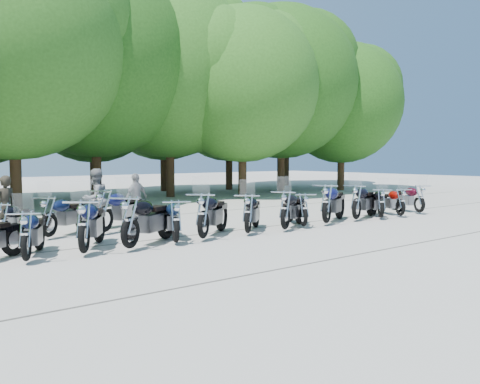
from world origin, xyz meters
TOP-DOWN VIEW (x-y plane):
  - ground at (0.00, 0.00)m, footprint 90.00×90.00m
  - tree_3 at (-3.57, 11.24)m, footprint 8.70×8.70m
  - tree_4 at (0.54, 13.09)m, footprint 9.13×9.13m
  - tree_5 at (4.61, 13.20)m, footprint 9.04×9.04m
  - tree_6 at (7.55, 10.82)m, footprint 8.00×8.00m
  - tree_7 at (11.20, 11.78)m, footprint 8.79×8.79m
  - tree_8 at (15.83, 11.20)m, footprint 7.53×7.53m
  - tree_12 at (1.80, 16.47)m, footprint 7.88×7.88m
  - tree_13 at (6.69, 17.47)m, footprint 8.31×8.31m
  - tree_14 at (10.68, 16.09)m, footprint 8.02×8.02m
  - tree_15 at (16.61, 17.02)m, footprint 9.67×9.67m
  - motorcycle_1 at (-6.22, 0.45)m, footprint 1.50×2.17m
  - motorcycle_2 at (-5.03, 0.49)m, footprint 1.94×2.43m
  - motorcycle_3 at (-4.00, 0.40)m, footprint 2.49×2.01m
  - motorcycle_4 at (-2.79, 0.47)m, footprint 1.50×2.26m
  - motorcycle_5 at (-1.93, 0.54)m, footprint 2.37×2.10m
  - motorcycle_6 at (-0.49, 0.54)m, footprint 2.12×2.03m
  - motorcycle_7 at (0.79, 0.43)m, footprint 2.37×1.80m
  - motorcycle_8 at (1.68, 0.59)m, footprint 1.55×2.14m
  - motorcycle_9 at (2.67, 0.57)m, footprint 2.63×1.90m
  - motorcycle_10 at (4.20, 0.65)m, footprint 2.52×1.58m
  - motorcycle_11 at (5.19, 0.41)m, footprint 1.93×1.96m
  - motorcycle_12 at (6.25, 0.38)m, footprint 1.47×2.09m
  - motorcycle_13 at (7.65, 0.52)m, footprint 1.46×2.24m
  - motorcycle_14 at (-6.01, 3.15)m, footprint 1.75×1.97m
  - motorcycle_15 at (-4.89, 3.20)m, footprint 2.18×1.88m
  - motorcycle_16 at (-3.43, 3.09)m, footprint 2.48×1.95m
  - rider_0 at (-5.70, 4.19)m, footprint 0.68×0.53m
  - rider_1 at (-3.26, 4.14)m, footprint 1.04×0.93m
  - rider_2 at (-1.52, 4.99)m, footprint 1.00×0.66m

SIDE VIEW (x-z plane):
  - ground at x=0.00m, z-range 0.00..0.00m
  - motorcycle_14 at x=-6.01m, z-range 0.00..1.14m
  - motorcycle_12 at x=6.25m, z-range 0.00..1.15m
  - motorcycle_8 at x=1.68m, z-range 0.00..1.18m
  - motorcycle_1 at x=-6.22m, z-range 0.00..1.19m
  - motorcycle_11 at x=5.19m, z-range 0.00..1.19m
  - motorcycle_13 at x=7.65m, z-range 0.00..1.22m
  - motorcycle_4 at x=-2.79m, z-range 0.00..1.23m
  - motorcycle_15 at x=-4.89m, z-range 0.00..1.26m
  - motorcycle_6 at x=-0.49m, z-range 0.00..1.27m
  - motorcycle_7 at x=0.79m, z-range 0.00..1.32m
  - motorcycle_10 at x=4.20m, z-range 0.00..1.37m
  - motorcycle_2 at x=-5.03m, z-range 0.00..1.37m
  - motorcycle_5 at x=-1.93m, z-range 0.00..1.38m
  - motorcycle_16 at x=-3.43m, z-range 0.00..1.39m
  - motorcycle_3 at x=-4.00m, z-range 0.00..1.41m
  - motorcycle_9 at x=2.67m, z-range 0.00..1.45m
  - rider_2 at x=-1.52m, z-range 0.00..1.58m
  - rider_0 at x=-5.70m, z-range 0.00..1.63m
  - rider_1 at x=-3.26m, z-range 0.00..1.77m
  - tree_8 at x=15.83m, z-range 0.85..10.10m
  - tree_12 at x=1.80m, z-range 0.89..10.56m
  - tree_6 at x=7.55m, z-range 0.90..10.72m
  - tree_14 at x=10.68m, z-range 0.91..10.75m
  - tree_13 at x=6.69m, z-range 0.94..11.14m
  - tree_3 at x=-3.57m, z-range 0.98..11.66m
  - tree_7 at x=11.20m, z-range 0.99..11.79m
  - tree_5 at x=4.61m, z-range 1.02..12.12m
  - tree_4 at x=0.54m, z-range 1.03..12.24m
  - tree_15 at x=16.61m, z-range 1.09..12.96m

